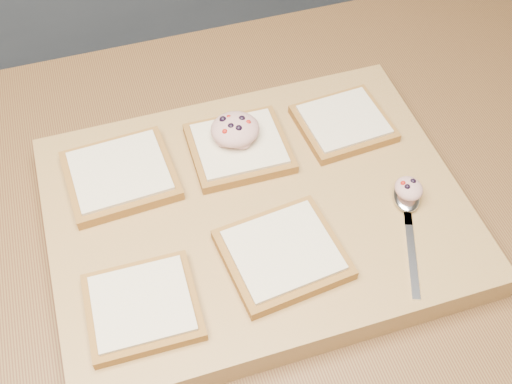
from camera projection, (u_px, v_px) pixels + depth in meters
island_counter at (219, 378)px, 1.15m from camera, size 2.00×0.80×0.90m
cutting_board at (256, 214)px, 0.80m from camera, size 0.50×0.38×0.04m
bread_far_left at (120, 175)px, 0.80m from camera, size 0.14×0.13×0.02m
bread_far_center at (239, 147)px, 0.83m from camera, size 0.13×0.12×0.02m
bread_far_right at (343, 123)px, 0.85m from camera, size 0.12×0.11×0.02m
bread_near_left at (142, 306)px, 0.69m from camera, size 0.12×0.11×0.02m
bread_near_center at (283, 254)px, 0.73m from camera, size 0.14×0.13×0.02m
tuna_salad_dollop at (235, 129)px, 0.81m from camera, size 0.06×0.06×0.03m
spoon at (407, 204)px, 0.77m from camera, size 0.08×0.16×0.01m
spoon_salad at (409, 188)px, 0.77m from camera, size 0.03×0.04×0.02m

